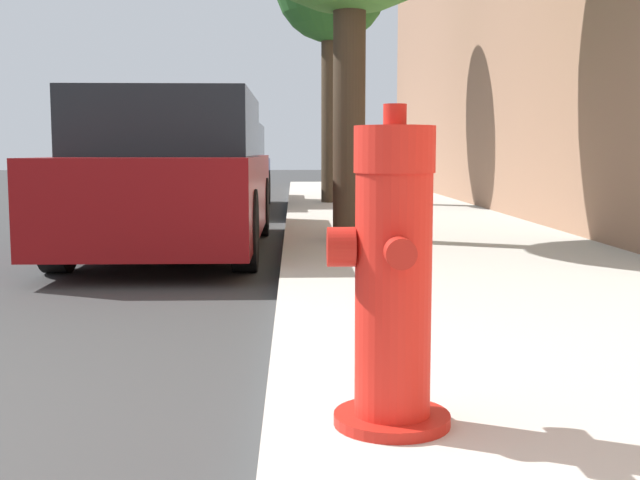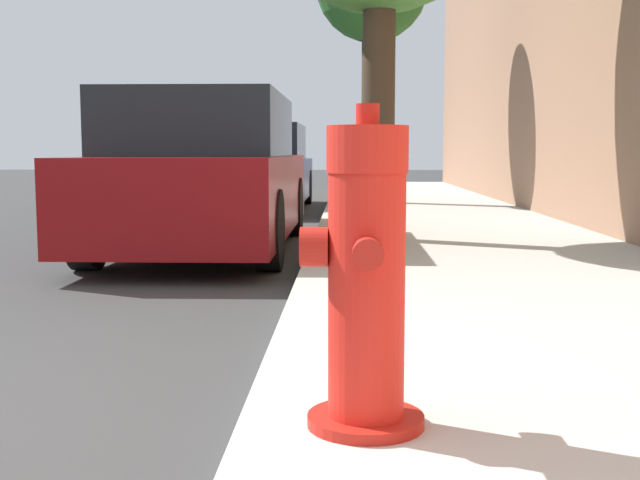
{
  "view_description": "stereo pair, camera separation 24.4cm",
  "coord_description": "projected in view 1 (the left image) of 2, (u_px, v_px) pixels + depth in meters",
  "views": [
    {
      "loc": [
        1.99,
        -2.14,
        0.98
      ],
      "look_at": [
        2.11,
        1.45,
        0.58
      ],
      "focal_mm": 45.0,
      "sensor_mm": 36.0,
      "label": 1
    },
    {
      "loc": [
        2.24,
        -2.14,
        0.98
      ],
      "look_at": [
        2.11,
        1.45,
        0.58
      ],
      "focal_mm": 45.0,
      "sensor_mm": 36.0,
      "label": 2
    }
  ],
  "objects": [
    {
      "name": "fire_hydrant",
      "position": [
        392.0,
        281.0,
        2.43
      ],
      "size": [
        0.38,
        0.37,
        0.98
      ],
      "color": "red",
      "rests_on": "sidewalk_slab"
    },
    {
      "name": "parked_car_near",
      "position": [
        175.0,
        177.0,
        7.77
      ],
      "size": [
        1.71,
        4.48,
        1.51
      ],
      "color": "maroon",
      "rests_on": "ground_plane"
    },
    {
      "name": "parked_car_mid",
      "position": [
        216.0,
        169.0,
        13.35
      ],
      "size": [
        1.72,
        4.37,
        1.42
      ],
      "color": "navy",
      "rests_on": "ground_plane"
    }
  ]
}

